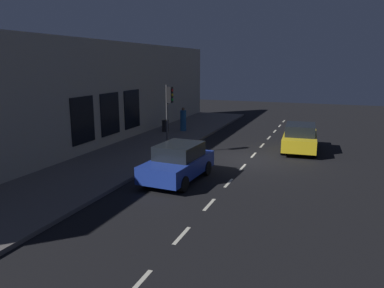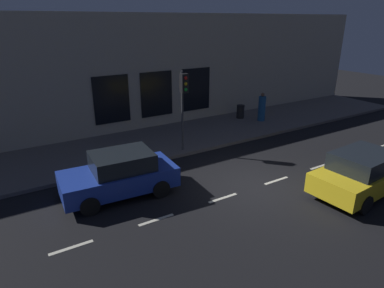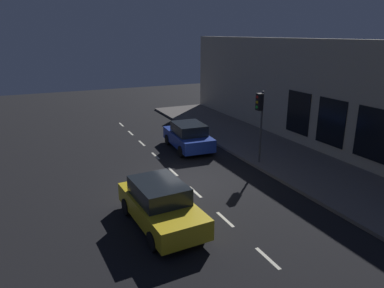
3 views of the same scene
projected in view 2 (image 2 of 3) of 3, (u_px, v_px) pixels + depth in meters
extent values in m
plane|color=black|center=(257.00, 187.00, 12.51)|extent=(60.00, 60.00, 0.00)
cube|color=#5B5654|center=(177.00, 138.00, 17.47)|extent=(4.50, 32.00, 0.15)
cube|color=#B2A893|center=(153.00, 73.00, 18.43)|extent=(0.60, 32.00, 6.26)
cube|color=black|center=(196.00, 89.00, 19.83)|extent=(0.04, 1.91, 2.50)
cube|color=black|center=(157.00, 94.00, 18.56)|extent=(0.04, 1.91, 2.50)
cube|color=black|center=(112.00, 100.00, 17.29)|extent=(0.04, 1.91, 2.50)
cube|color=beige|center=(357.00, 154.00, 15.54)|extent=(0.12, 1.20, 0.01)
cube|color=beige|center=(320.00, 166.00, 14.27)|extent=(0.12, 1.20, 0.01)
cube|color=beige|center=(276.00, 180.00, 12.99)|extent=(0.12, 1.20, 0.01)
cube|color=beige|center=(223.00, 198.00, 11.72)|extent=(0.12, 1.20, 0.01)
cube|color=beige|center=(156.00, 220.00, 10.45)|extent=(0.12, 1.20, 0.01)
cube|color=beige|center=(71.00, 248.00, 9.17)|extent=(0.12, 1.20, 0.01)
cylinder|color=#424244|center=(182.00, 112.00, 15.03)|extent=(0.10, 0.10, 3.68)
cube|color=black|center=(184.00, 83.00, 14.42)|extent=(0.26, 0.32, 0.84)
sphere|color=red|center=(186.00, 78.00, 14.22)|extent=(0.15, 0.15, 0.15)
sphere|color=gold|center=(186.00, 84.00, 14.31)|extent=(0.15, 0.15, 0.15)
sphere|color=green|center=(186.00, 90.00, 14.40)|extent=(0.15, 0.15, 0.15)
cube|color=#1E389E|center=(119.00, 179.00, 11.76)|extent=(2.06, 4.07, 0.70)
cube|color=black|center=(122.00, 161.00, 11.60)|extent=(1.72, 2.16, 0.60)
cylinder|color=black|center=(90.00, 206.00, 10.62)|extent=(0.26, 0.65, 0.64)
cylinder|color=black|center=(80.00, 184.00, 12.03)|extent=(0.26, 0.65, 0.64)
cylinder|color=black|center=(161.00, 189.00, 11.71)|extent=(0.26, 0.65, 0.64)
cylinder|color=black|center=(144.00, 170.00, 13.11)|extent=(0.26, 0.65, 0.64)
cube|color=gold|center=(363.00, 176.00, 11.94)|extent=(2.05, 4.33, 0.70)
cube|color=black|center=(364.00, 161.00, 11.62)|extent=(1.71, 2.29, 0.60)
cylinder|color=black|center=(359.00, 167.00, 13.40)|extent=(0.26, 0.65, 0.64)
cylinder|color=black|center=(320.00, 185.00, 12.00)|extent=(0.26, 0.65, 0.64)
cylinder|color=black|center=(365.00, 205.00, 10.70)|extent=(0.26, 0.65, 0.64)
cylinder|color=#1E5189|center=(262.00, 109.00, 19.95)|extent=(0.56, 0.56, 1.48)
sphere|color=brown|center=(263.00, 95.00, 19.65)|extent=(0.22, 0.22, 0.22)
cube|color=brown|center=(263.00, 95.00, 19.56)|extent=(0.06, 0.07, 0.06)
cylinder|color=black|center=(240.00, 112.00, 20.60)|extent=(0.47, 0.47, 0.75)
cylinder|color=black|center=(241.00, 106.00, 20.46)|extent=(0.49, 0.49, 0.06)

